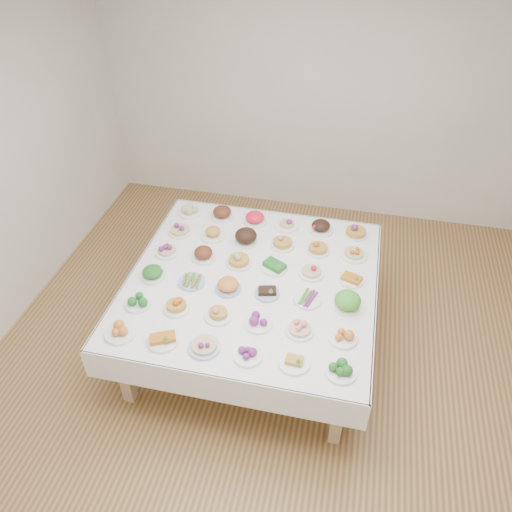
% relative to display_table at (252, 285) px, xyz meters
% --- Properties ---
extents(room_envelope, '(5.02, 5.02, 2.81)m').
position_rel_display_table_xyz_m(room_envelope, '(0.22, -0.14, 1.15)').
color(room_envelope, '#A37344').
rests_on(room_envelope, ground).
extents(display_table, '(2.06, 2.06, 0.75)m').
position_rel_display_table_xyz_m(display_table, '(0.00, 0.00, 0.00)').
color(display_table, white).
rests_on(display_table, ground).
extents(dish_0, '(0.23, 0.23, 0.11)m').
position_rel_display_table_xyz_m(dish_0, '(-0.81, -0.81, 0.12)').
color(dish_0, white).
rests_on(dish_0, display_table).
extents(dish_1, '(0.23, 0.23, 0.11)m').
position_rel_display_table_xyz_m(dish_1, '(-0.48, -0.81, 0.12)').
color(dish_1, white).
rests_on(dish_1, display_table).
extents(dish_2, '(0.23, 0.23, 0.13)m').
position_rel_display_table_xyz_m(dish_2, '(-0.16, -0.80, 0.13)').
color(dish_2, '#4C66B2').
rests_on(dish_2, display_table).
extents(dish_3, '(0.21, 0.21, 0.09)m').
position_rel_display_table_xyz_m(dish_3, '(0.16, -0.80, 0.10)').
color(dish_3, white).
rests_on(dish_3, display_table).
extents(dish_4, '(0.22, 0.22, 0.09)m').
position_rel_display_table_xyz_m(dish_4, '(0.49, -0.80, 0.10)').
color(dish_4, white).
rests_on(dish_4, display_table).
extents(dish_5, '(0.21, 0.21, 0.10)m').
position_rel_display_table_xyz_m(dish_5, '(0.81, -0.80, 0.12)').
color(dish_5, white).
rests_on(dish_5, display_table).
extents(dish_6, '(0.21, 0.21, 0.10)m').
position_rel_display_table_xyz_m(dish_6, '(-0.80, -0.49, 0.11)').
color(dish_6, white).
rests_on(dish_6, display_table).
extents(dish_7, '(0.20, 0.20, 0.12)m').
position_rel_display_table_xyz_m(dish_7, '(-0.49, -0.47, 0.12)').
color(dish_7, white).
rests_on(dish_7, display_table).
extents(dish_8, '(0.21, 0.21, 0.11)m').
position_rel_display_table_xyz_m(dish_8, '(-0.15, -0.48, 0.12)').
color(dish_8, white).
rests_on(dish_8, display_table).
extents(dish_9, '(0.21, 0.21, 0.10)m').
position_rel_display_table_xyz_m(dish_9, '(0.16, -0.49, 0.11)').
color(dish_9, white).
rests_on(dish_9, display_table).
extents(dish_10, '(0.21, 0.21, 0.12)m').
position_rel_display_table_xyz_m(dish_10, '(0.48, -0.49, 0.12)').
color(dish_10, white).
rests_on(dish_10, display_table).
extents(dish_11, '(0.21, 0.21, 0.10)m').
position_rel_display_table_xyz_m(dish_11, '(0.80, -0.49, 0.11)').
color(dish_11, white).
rests_on(dish_11, display_table).
extents(dish_12, '(0.23, 0.23, 0.13)m').
position_rel_display_table_xyz_m(dish_12, '(-0.81, -0.16, 0.13)').
color(dish_12, white).
rests_on(dish_12, display_table).
extents(dish_13, '(0.22, 0.22, 0.05)m').
position_rel_display_table_xyz_m(dish_13, '(-0.47, -0.16, 0.09)').
color(dish_13, '#4C66B2').
rests_on(dish_13, display_table).
extents(dish_14, '(0.21, 0.21, 0.13)m').
position_rel_display_table_xyz_m(dish_14, '(-0.16, -0.17, 0.13)').
color(dish_14, '#4C66B2').
rests_on(dish_14, display_table).
extents(dish_15, '(0.20, 0.20, 0.09)m').
position_rel_display_table_xyz_m(dish_15, '(0.16, -0.15, 0.10)').
color(dish_15, '#4C66B2').
rests_on(dish_15, display_table).
extents(dish_16, '(0.22, 0.22, 0.06)m').
position_rel_display_table_xyz_m(dish_16, '(0.49, -0.15, 0.09)').
color(dish_16, white).
rests_on(dish_16, display_table).
extents(dish_17, '(0.20, 0.20, 0.13)m').
position_rel_display_table_xyz_m(dish_17, '(0.80, -0.16, 0.13)').
color(dish_17, white).
rests_on(dish_17, display_table).
extents(dish_18, '(0.21, 0.21, 0.12)m').
position_rel_display_table_xyz_m(dish_18, '(-0.81, 0.17, 0.13)').
color(dish_18, white).
rests_on(dish_18, display_table).
extents(dish_19, '(0.21, 0.21, 0.11)m').
position_rel_display_table_xyz_m(dish_19, '(-0.47, 0.17, 0.12)').
color(dish_19, white).
rests_on(dish_19, display_table).
extents(dish_20, '(0.22, 0.22, 0.14)m').
position_rel_display_table_xyz_m(dish_20, '(-0.15, 0.16, 0.13)').
color(dish_20, white).
rests_on(dish_20, display_table).
extents(dish_21, '(0.22, 0.21, 0.10)m').
position_rel_display_table_xyz_m(dish_21, '(0.16, 0.17, 0.12)').
color(dish_21, white).
rests_on(dish_21, display_table).
extents(dish_22, '(0.21, 0.21, 0.11)m').
position_rel_display_table_xyz_m(dish_22, '(0.47, 0.17, 0.12)').
color(dish_22, white).
rests_on(dish_22, display_table).
extents(dish_23, '(0.20, 0.20, 0.09)m').
position_rel_display_table_xyz_m(dish_23, '(0.81, 0.15, 0.11)').
color(dish_23, white).
rests_on(dish_23, display_table).
extents(dish_24, '(0.21, 0.21, 0.12)m').
position_rel_display_table_xyz_m(dish_24, '(-0.80, 0.48, 0.13)').
color(dish_24, white).
rests_on(dish_24, display_table).
extents(dish_25, '(0.22, 0.22, 0.12)m').
position_rel_display_table_xyz_m(dish_25, '(-0.48, 0.49, 0.12)').
color(dish_25, white).
rests_on(dish_25, display_table).
extents(dish_26, '(0.20, 0.20, 0.13)m').
position_rel_display_table_xyz_m(dish_26, '(-0.17, 0.47, 0.13)').
color(dish_26, white).
rests_on(dish_26, display_table).
extents(dish_27, '(0.21, 0.21, 0.12)m').
position_rel_display_table_xyz_m(dish_27, '(0.17, 0.49, 0.12)').
color(dish_27, white).
rests_on(dish_27, display_table).
extents(dish_28, '(0.20, 0.20, 0.12)m').
position_rel_display_table_xyz_m(dish_28, '(0.49, 0.48, 0.12)').
color(dish_28, white).
rests_on(dish_28, display_table).
extents(dish_29, '(0.23, 0.23, 0.12)m').
position_rel_display_table_xyz_m(dish_29, '(0.80, 0.49, 0.13)').
color(dish_29, white).
rests_on(dish_29, display_table).
extents(dish_30, '(0.21, 0.21, 0.10)m').
position_rel_display_table_xyz_m(dish_30, '(-0.81, 0.79, 0.12)').
color(dish_30, white).
rests_on(dish_30, display_table).
extents(dish_31, '(0.22, 0.22, 0.13)m').
position_rel_display_table_xyz_m(dish_31, '(-0.49, 0.81, 0.13)').
color(dish_31, white).
rests_on(dish_31, display_table).
extents(dish_32, '(0.22, 0.22, 0.13)m').
position_rel_display_table_xyz_m(dish_32, '(-0.16, 0.80, 0.13)').
color(dish_32, white).
rests_on(dish_32, display_table).
extents(dish_33, '(0.23, 0.23, 0.12)m').
position_rel_display_table_xyz_m(dish_33, '(0.15, 0.80, 0.12)').
color(dish_33, white).
rests_on(dish_33, display_table).
extents(dish_34, '(0.23, 0.23, 0.14)m').
position_rel_display_table_xyz_m(dish_34, '(0.47, 0.80, 0.14)').
color(dish_34, white).
rests_on(dish_34, display_table).
extents(dish_35, '(0.20, 0.20, 0.13)m').
position_rel_display_table_xyz_m(dish_35, '(0.80, 0.80, 0.13)').
color(dish_35, white).
rests_on(dish_35, display_table).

